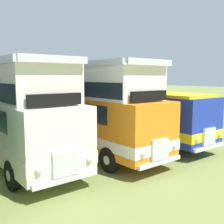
# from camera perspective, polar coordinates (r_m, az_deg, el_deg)

# --- Properties ---
(bus_fourth_in_row) EXTENTS (2.85, 10.04, 4.52)m
(bus_fourth_in_row) POSITION_cam_1_polar(r_m,az_deg,el_deg) (13.11, -20.52, 0.49)
(bus_fourth_in_row) COLOR silver
(bus_fourth_in_row) RESTS_ON ground
(bus_fifth_in_row) EXTENTS (2.77, 10.56, 4.52)m
(bus_fifth_in_row) POSITION_cam_1_polar(r_m,az_deg,el_deg) (14.27, -6.10, 1.46)
(bus_fifth_in_row) COLOR orange
(bus_fifth_in_row) RESTS_ON ground
(bus_sixth_in_row) EXTENTS (2.99, 11.50, 2.99)m
(bus_sixth_in_row) POSITION_cam_1_polar(r_m,az_deg,el_deg) (16.86, 3.41, 0.34)
(bus_sixth_in_row) COLOR #1E339E
(bus_sixth_in_row) RESTS_ON ground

